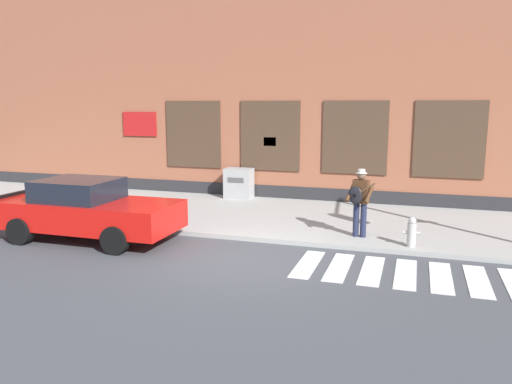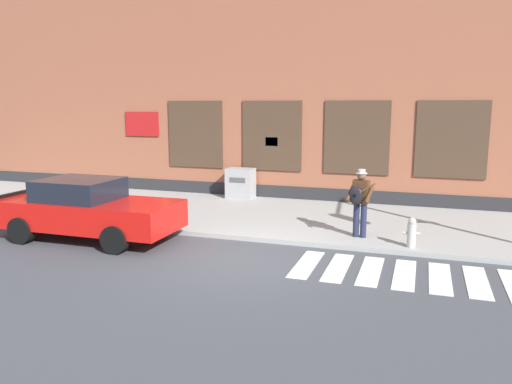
{
  "view_description": "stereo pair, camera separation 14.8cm",
  "coord_description": "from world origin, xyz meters",
  "px_view_note": "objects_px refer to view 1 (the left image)",
  "views": [
    {
      "loc": [
        3.42,
        -9.96,
        3.38
      ],
      "look_at": [
        -0.36,
        1.7,
        1.21
      ],
      "focal_mm": 35.0,
      "sensor_mm": 36.0,
      "label": 1
    },
    {
      "loc": [
        3.57,
        -9.92,
        3.38
      ],
      "look_at": [
        -0.36,
        1.7,
        1.21
      ],
      "focal_mm": 35.0,
      "sensor_mm": 36.0,
      "label": 2
    }
  ],
  "objects_px": {
    "red_car": "(86,210)",
    "utility_box": "(239,183)",
    "fire_hydrant": "(412,232)",
    "busker": "(360,199)"
  },
  "relations": [
    {
      "from": "red_car",
      "to": "busker",
      "type": "relative_size",
      "value": 2.72
    },
    {
      "from": "red_car",
      "to": "utility_box",
      "type": "xyz_separation_m",
      "value": [
        1.93,
        5.91,
        -0.13
      ]
    },
    {
      "from": "utility_box",
      "to": "fire_hydrant",
      "type": "bearing_deg",
      "value": -37.44
    },
    {
      "from": "red_car",
      "to": "fire_hydrant",
      "type": "distance_m",
      "value": 7.92
    },
    {
      "from": "red_car",
      "to": "busker",
      "type": "height_order",
      "value": "busker"
    },
    {
      "from": "red_car",
      "to": "utility_box",
      "type": "distance_m",
      "value": 6.21
    },
    {
      "from": "busker",
      "to": "utility_box",
      "type": "xyz_separation_m",
      "value": [
        -4.6,
        3.99,
        -0.44
      ]
    },
    {
      "from": "busker",
      "to": "fire_hydrant",
      "type": "distance_m",
      "value": 1.49
    },
    {
      "from": "busker",
      "to": "red_car",
      "type": "bearing_deg",
      "value": -163.64
    },
    {
      "from": "utility_box",
      "to": "fire_hydrant",
      "type": "xyz_separation_m",
      "value": [
        5.86,
        -4.49,
        -0.18
      ]
    }
  ]
}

